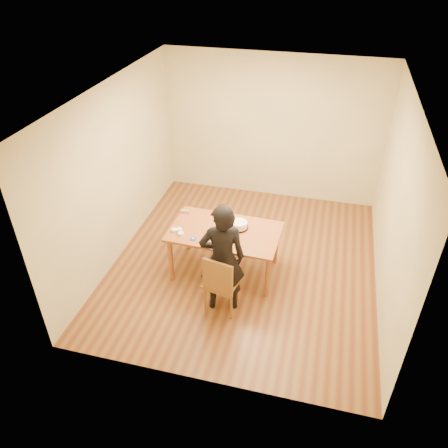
% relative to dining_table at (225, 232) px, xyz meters
% --- Properties ---
extents(room_shell, '(4.00, 4.50, 2.70)m').
position_rel_dining_table_xyz_m(room_shell, '(0.26, 0.61, 0.62)').
color(room_shell, brown).
rests_on(room_shell, ground).
extents(dining_table, '(1.63, 1.01, 0.04)m').
position_rel_dining_table_xyz_m(dining_table, '(0.00, 0.00, 0.00)').
color(dining_table, brown).
rests_on(dining_table, floor).
extents(dining_chair, '(0.50, 0.50, 0.04)m').
position_rel_dining_table_xyz_m(dining_chair, '(0.15, -0.78, -0.28)').
color(dining_chair, brown).
rests_on(dining_chair, floor).
extents(cake_plate, '(0.27, 0.27, 0.02)m').
position_rel_dining_table_xyz_m(cake_plate, '(0.18, 0.12, 0.03)').
color(cake_plate, '#AA0B12').
rests_on(cake_plate, dining_table).
extents(cake, '(0.24, 0.24, 0.08)m').
position_rel_dining_table_xyz_m(cake, '(0.18, 0.12, 0.08)').
color(cake, white).
rests_on(cake, cake_plate).
extents(frosting_dome, '(0.24, 0.24, 0.03)m').
position_rel_dining_table_xyz_m(frosting_dome, '(0.18, 0.12, 0.13)').
color(frosting_dome, white).
rests_on(frosting_dome, cake).
extents(frosting_tub, '(0.08, 0.08, 0.07)m').
position_rel_dining_table_xyz_m(frosting_tub, '(-0.05, -0.45, 0.06)').
color(frosting_tub, white).
rests_on(frosting_tub, dining_table).
extents(frosting_lid, '(0.09, 0.09, 0.01)m').
position_rel_dining_table_xyz_m(frosting_lid, '(-0.38, -0.32, 0.02)').
color(frosting_lid, '#1B33B1').
rests_on(frosting_lid, dining_table).
extents(frosting_dollop, '(0.04, 0.04, 0.02)m').
position_rel_dining_table_xyz_m(frosting_dollop, '(-0.38, -0.32, 0.04)').
color(frosting_dollop, white).
rests_on(frosting_dollop, frosting_lid).
extents(ramekin_green, '(0.08, 0.08, 0.04)m').
position_rel_dining_table_xyz_m(ramekin_green, '(-0.70, -0.20, 0.04)').
color(ramekin_green, white).
rests_on(ramekin_green, dining_table).
extents(ramekin_yellow, '(0.09, 0.09, 0.04)m').
position_rel_dining_table_xyz_m(ramekin_yellow, '(-0.64, -0.17, 0.04)').
color(ramekin_yellow, white).
rests_on(ramekin_yellow, dining_table).
extents(ramekin_multi, '(0.09, 0.09, 0.04)m').
position_rel_dining_table_xyz_m(ramekin_multi, '(-0.58, -0.26, 0.04)').
color(ramekin_multi, white).
rests_on(ramekin_multi, dining_table).
extents(candy_box_pink, '(0.15, 0.09, 0.02)m').
position_rel_dining_table_xyz_m(candy_box_pink, '(-0.72, 0.33, 0.03)').
color(candy_box_pink, '#EB3799').
rests_on(candy_box_pink, dining_table).
extents(candy_box_green, '(0.13, 0.08, 0.02)m').
position_rel_dining_table_xyz_m(candy_box_green, '(-0.72, 0.33, 0.05)').
color(candy_box_green, green).
rests_on(candy_box_green, candy_box_pink).
extents(spatula, '(0.15, 0.10, 0.01)m').
position_rel_dining_table_xyz_m(spatula, '(-0.07, -0.44, 0.02)').
color(spatula, black).
rests_on(spatula, dining_table).
extents(person, '(0.69, 0.55, 1.64)m').
position_rel_dining_table_xyz_m(person, '(0.15, -0.73, 0.09)').
color(person, black).
rests_on(person, floor).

